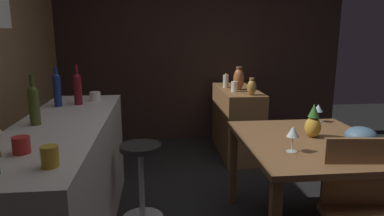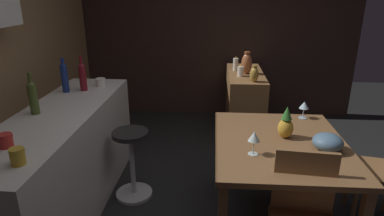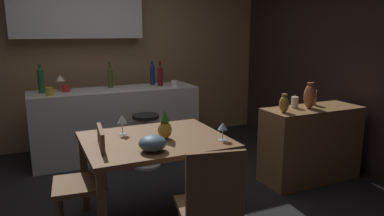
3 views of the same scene
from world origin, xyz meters
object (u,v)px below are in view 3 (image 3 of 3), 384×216
(dining_table, at_px, (155,148))
(sideboard_cabinet, at_px, (310,144))
(pillar_candle_short, at_px, (313,98))
(wine_bottle_ruby, at_px, (160,75))
(pineapple_centerpiece, at_px, (165,126))
(cup_mustard, at_px, (49,91))
(counter_lamp, at_px, (60,79))
(vase_brass, at_px, (284,104))
(chair_by_doorway, at_px, (211,206))
(wine_glass_left, at_px, (122,120))
(cup_red, at_px, (66,88))
(bar_stool, at_px, (146,139))
(fruit_bowl, at_px, (153,143))
(pillar_candle_tall, at_px, (295,102))
(wine_bottle_cobalt, at_px, (152,74))
(chair_near_window, at_px, (88,179))
(wine_bottle_green, at_px, (41,79))
(cup_white, at_px, (175,83))
(wine_bottle_olive, at_px, (110,76))
(wine_glass_right, at_px, (223,127))
(vase_copper, at_px, (310,96))

(dining_table, distance_m, sideboard_cabinet, 1.85)
(pillar_candle_short, bearing_deg, wine_bottle_ruby, 129.72)
(pineapple_centerpiece, relative_size, cup_mustard, 2.21)
(counter_lamp, distance_m, vase_brass, 2.71)
(chair_by_doorway, xyz_separation_m, wine_glass_left, (-0.31, 1.10, 0.36))
(pineapple_centerpiece, distance_m, cup_red, 1.93)
(bar_stool, relative_size, cup_red, 5.34)
(wine_glass_left, xyz_separation_m, fruit_bowl, (0.10, -0.53, -0.07))
(wine_glass_left, height_order, pillar_candle_tall, pillar_candle_tall)
(fruit_bowl, relative_size, wine_bottle_cobalt, 0.65)
(sideboard_cabinet, distance_m, chair_near_window, 2.41)
(wine_bottle_cobalt, xyz_separation_m, cup_red, (-1.15, -0.13, -0.11))
(sideboard_cabinet, height_order, fruit_bowl, fruit_bowl)
(pineapple_centerpiece, xyz_separation_m, pillar_candle_short, (1.87, 0.28, 0.05))
(cup_red, bearing_deg, wine_bottle_cobalt, 6.23)
(pineapple_centerpiece, bearing_deg, wine_bottle_green, 115.44)
(pillar_candle_short, bearing_deg, wine_bottle_green, 150.17)
(pineapple_centerpiece, relative_size, cup_white, 1.95)
(sideboard_cabinet, bearing_deg, cup_red, 144.71)
(chair_near_window, xyz_separation_m, cup_red, (0.04, 1.84, 0.45))
(pineapple_centerpiece, xyz_separation_m, vase_brass, (1.32, 0.10, 0.06))
(wine_glass_left, distance_m, pineapple_centerpiece, 0.40)
(chair_by_doorway, relative_size, bar_stool, 1.42)
(bar_stool, height_order, counter_lamp, counter_lamp)
(fruit_bowl, relative_size, wine_bottle_olive, 0.64)
(pillar_candle_tall, relative_size, vase_brass, 0.75)
(wine_bottle_olive, distance_m, cup_red, 0.59)
(wine_bottle_green, height_order, pillar_candle_short, wine_bottle_green)
(cup_red, height_order, counter_lamp, counter_lamp)
(cup_mustard, bearing_deg, wine_bottle_green, 107.96)
(cup_mustard, distance_m, counter_lamp, 0.36)
(pineapple_centerpiece, height_order, wine_bottle_ruby, wine_bottle_ruby)
(wine_bottle_olive, xyz_separation_m, wine_bottle_cobalt, (0.58, 0.01, 0.01))
(bar_stool, bearing_deg, cup_white, 37.41)
(dining_table, relative_size, sideboard_cabinet, 1.07)
(wine_bottle_olive, relative_size, wine_bottle_cobalt, 1.03)
(wine_glass_right, bearing_deg, sideboard_cabinet, 16.39)
(dining_table, distance_m, vase_copper, 1.81)
(dining_table, height_order, chair_near_window, chair_near_window)
(wine_glass_left, relative_size, wine_bottle_green, 0.50)
(vase_copper, bearing_deg, cup_red, 144.10)
(wine_glass_right, bearing_deg, wine_glass_left, 144.35)
(cup_white, bearing_deg, wine_bottle_ruby, 145.67)
(wine_bottle_olive, bearing_deg, chair_near_window, -107.32)
(vase_copper, xyz_separation_m, vase_brass, (-0.38, -0.05, -0.04))
(pineapple_centerpiece, distance_m, wine_bottle_olive, 1.96)
(counter_lamp, bearing_deg, cup_red, -67.89)
(fruit_bowl, distance_m, pillar_candle_short, 2.13)
(sideboard_cabinet, xyz_separation_m, bar_stool, (-1.53, 1.13, -0.06))
(wine_bottle_ruby, height_order, cup_white, wine_bottle_ruby)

